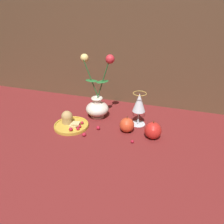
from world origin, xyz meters
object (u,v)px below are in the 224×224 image
object	(u,v)px
plate_with_pastries	(70,123)
vase	(97,103)
apple_near_glass	(153,131)
wine_glass	(139,104)
apple_beside_vase	(127,125)

from	to	relation	value
plate_with_pastries	vase	bearing A→B (deg)	55.67
plate_with_pastries	apple_near_glass	distance (m)	0.41
vase	apple_near_glass	xyz separation A→B (m)	(0.32, -0.12, -0.04)
vase	wine_glass	bearing A→B (deg)	-3.41
vase	apple_near_glass	distance (m)	0.34
plate_with_pastries	apple_beside_vase	bearing A→B (deg)	7.63
plate_with_pastries	wine_glass	size ratio (longest dim) A/B	1.01
plate_with_pastries	apple_beside_vase	xyz separation A→B (m)	(0.29, 0.04, 0.02)
vase	apple_near_glass	size ratio (longest dim) A/B	3.78
plate_with_pastries	wine_glass	xyz separation A→B (m)	(0.32, 0.13, 0.09)
wine_glass	apple_beside_vase	bearing A→B (deg)	-113.07
vase	wine_glass	size ratio (longest dim) A/B	1.99
wine_glass	apple_near_glass	world-z (taller)	wine_glass
vase	apple_beside_vase	xyz separation A→B (m)	(0.19, -0.10, -0.05)
vase	plate_with_pastries	bearing A→B (deg)	-124.33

